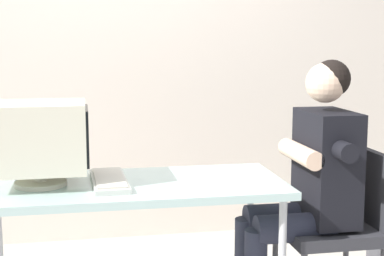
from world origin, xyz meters
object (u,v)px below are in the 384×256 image
at_px(office_chair, 340,220).
at_px(person_seated, 308,179).
at_px(desk, 133,194).
at_px(crt_monitor, 40,138).
at_px(keyboard, 109,180).

relative_size(office_chair, person_seated, 0.65).
height_order(desk, crt_monitor, crt_monitor).
distance_m(keyboard, person_seated, 0.97).
bearing_deg(desk, keyboard, 176.17).
bearing_deg(office_chair, crt_monitor, 178.96).
relative_size(crt_monitor, keyboard, 0.95).
height_order(crt_monitor, keyboard, crt_monitor).
bearing_deg(crt_monitor, keyboard, -3.97).
distance_m(desk, keyboard, 0.13).
bearing_deg(office_chair, person_seated, 180.00).
height_order(desk, office_chair, office_chair).
bearing_deg(person_seated, office_chair, -0.00).
height_order(keyboard, person_seated, person_seated).
relative_size(desk, crt_monitor, 3.30).
bearing_deg(keyboard, crt_monitor, 176.03).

